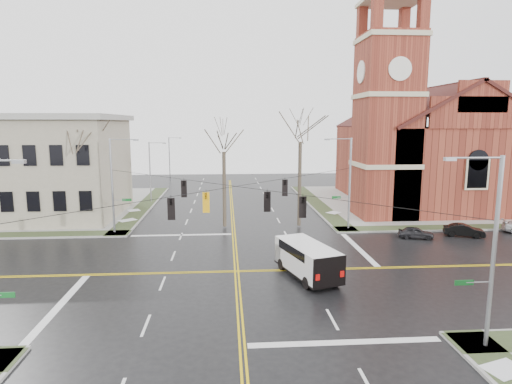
{
  "coord_description": "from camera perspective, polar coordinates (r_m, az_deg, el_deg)",
  "views": [
    {
      "loc": [
        -0.68,
        -29.52,
        10.55
      ],
      "look_at": [
        1.82,
        6.0,
        4.81
      ],
      "focal_mm": 30.0,
      "sensor_mm": 36.0,
      "label": 1
    }
  ],
  "objects": [
    {
      "name": "tree_nw_near",
      "position": [
        42.7,
        -4.32,
        6.04
      ],
      "size": [
        4.0,
        4.0,
        11.4
      ],
      "color": "#3C3026",
      "rests_on": "ground"
    },
    {
      "name": "sidewalks",
      "position": [
        31.33,
        -2.6,
        -10.39
      ],
      "size": [
        80.0,
        80.0,
        0.17
      ],
      "color": "gray",
      "rests_on": "ground"
    },
    {
      "name": "signal_pole_se",
      "position": [
        22.36,
        28.81,
        -6.5
      ],
      "size": [
        2.75,
        0.22,
        9.0
      ],
      "color": "gray",
      "rests_on": "ground"
    },
    {
      "name": "church",
      "position": [
        60.0,
        21.2,
        6.52
      ],
      "size": [
        24.28,
        27.48,
        27.5
      ],
      "color": "maroon",
      "rests_on": "ground"
    },
    {
      "name": "civic_building_a",
      "position": [
        54.15,
        -27.24,
        2.79
      ],
      "size": [
        18.0,
        14.0,
        11.0
      ],
      "primitive_type": "cube",
      "color": "gray",
      "rests_on": "ground"
    },
    {
      "name": "parked_car_b",
      "position": [
        44.84,
        25.99,
        -4.62
      ],
      "size": [
        3.8,
        2.49,
        1.18
      ],
      "primitive_type": "imported",
      "rotation": [
        0.0,
        0.0,
        1.19
      ],
      "color": "black",
      "rests_on": "ground"
    },
    {
      "name": "cargo_van",
      "position": [
        30.26,
        6.63,
        -8.58
      ],
      "size": [
        4.01,
        6.45,
        2.3
      ],
      "rotation": [
        0.0,
        0.0,
        0.3
      ],
      "color": "white",
      "rests_on": "ground"
    },
    {
      "name": "span_wires",
      "position": [
        29.84,
        -2.69,
        0.77
      ],
      "size": [
        23.02,
        23.02,
        0.03
      ],
      "color": "black",
      "rests_on": "ground"
    },
    {
      "name": "traffic_signals",
      "position": [
        29.3,
        -2.64,
        -0.88
      ],
      "size": [
        8.21,
        8.26,
        1.3
      ],
      "color": "black",
      "rests_on": "ground"
    },
    {
      "name": "ground",
      "position": [
        31.35,
        -2.6,
        -10.52
      ],
      "size": [
        120.0,
        120.0,
        0.0
      ],
      "primitive_type": "plane",
      "color": "black",
      "rests_on": "ground"
    },
    {
      "name": "parked_car_a",
      "position": [
        42.43,
        20.53,
        -5.09
      ],
      "size": [
        3.36,
        2.06,
        1.07
      ],
      "primitive_type": "imported",
      "rotation": [
        0.0,
        0.0,
        1.3
      ],
      "color": "black",
      "rests_on": "ground"
    },
    {
      "name": "tree_ne",
      "position": [
        43.16,
        5.94,
        7.43
      ],
      "size": [
        4.0,
        4.0,
        12.86
      ],
      "color": "#3C3026",
      "rests_on": "ground"
    },
    {
      "name": "tree_nw_far",
      "position": [
        45.9,
        -21.97,
        5.94
      ],
      "size": [
        4.0,
        4.0,
        11.76
      ],
      "color": "#3C3026",
      "rests_on": "ground"
    },
    {
      "name": "road_markings",
      "position": [
        31.35,
        -2.6,
        -10.51
      ],
      "size": [
        100.0,
        100.0,
        0.01
      ],
      "color": "gold",
      "rests_on": "ground"
    },
    {
      "name": "streetlight_north_b",
      "position": [
        78.39,
        -11.37,
        4.52
      ],
      "size": [
        2.3,
        0.2,
        8.0
      ],
      "color": "gray",
      "rests_on": "ground"
    },
    {
      "name": "signal_pole_nw",
      "position": [
        42.74,
        -18.42,
        1.15
      ],
      "size": [
        2.75,
        0.22,
        9.0
      ],
      "color": "gray",
      "rests_on": "ground"
    },
    {
      "name": "streetlight_north_a",
      "position": [
        58.69,
        -13.81,
        2.94
      ],
      "size": [
        2.3,
        0.2,
        8.0
      ],
      "color": "gray",
      "rests_on": "ground"
    },
    {
      "name": "signal_pole_ne",
      "position": [
        43.1,
        12.17,
        1.48
      ],
      "size": [
        2.75,
        0.22,
        9.0
      ],
      "color": "gray",
      "rests_on": "ground"
    }
  ]
}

